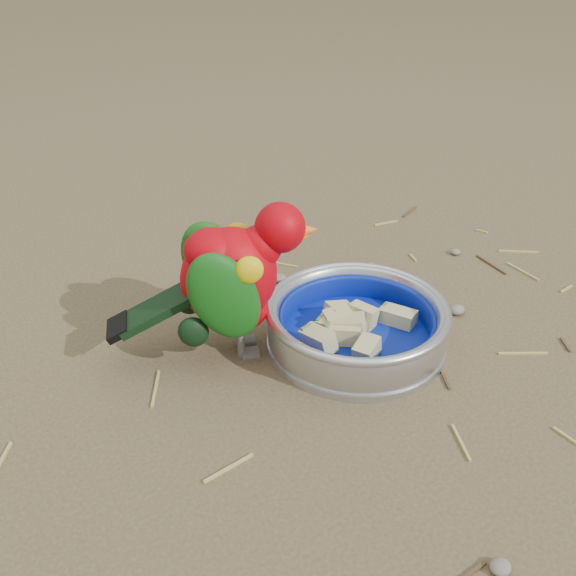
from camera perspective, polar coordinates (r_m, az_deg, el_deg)
ground at (r=0.77m, az=8.54°, el=-9.43°), size 60.00×60.00×0.00m
food_bowl at (r=0.84m, az=6.02°, el=-4.61°), size 0.23×0.23×0.02m
bowl_wall at (r=0.82m, az=6.13°, el=-2.91°), size 0.23×0.23×0.04m
fruit_wedges at (r=0.83m, az=6.11°, el=-3.31°), size 0.14×0.14×0.03m
lory_parrot at (r=0.78m, az=-4.88°, el=0.13°), size 0.26×0.19×0.19m
ground_debris at (r=0.76m, az=6.37°, el=-9.32°), size 0.90×0.80×0.01m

